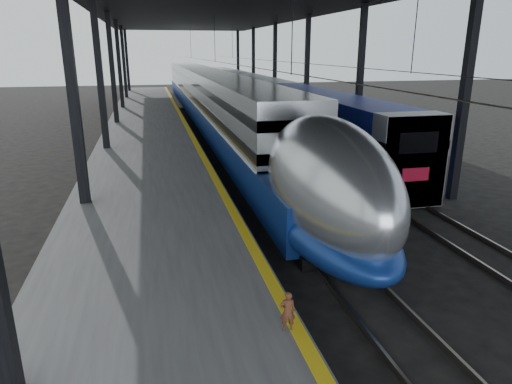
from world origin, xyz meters
name	(u,v)px	position (x,y,z in m)	size (l,w,h in m)	color
ground	(273,271)	(0.00, 0.00, 0.00)	(160.00, 160.00, 0.00)	black
platform	(148,139)	(-3.50, 20.00, 0.50)	(6.00, 80.00, 1.00)	#4C4C4F
yellow_strip	(189,130)	(-0.70, 20.00, 1.00)	(0.30, 80.00, 0.01)	gold
rails	(261,140)	(4.50, 20.00, 0.08)	(6.52, 80.00, 0.16)	slate
canopy	(223,6)	(1.90, 20.00, 9.12)	(18.00, 75.00, 9.47)	black
tgv_train	(210,100)	(2.00, 28.52, 2.14)	(3.20, 65.20, 4.58)	#B4B6BB
second_train	(259,98)	(7.00, 31.26, 1.99)	(2.85, 56.05, 3.92)	navy
child	(288,311)	(-0.90, -4.38, 1.43)	(0.31, 0.20, 0.85)	#542B1C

